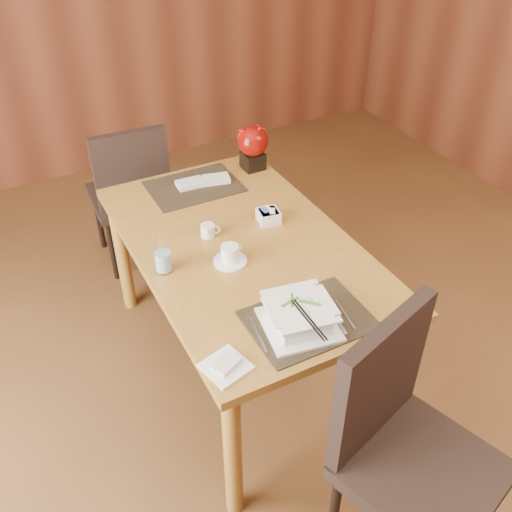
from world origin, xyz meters
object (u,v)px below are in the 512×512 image
soup_setting (300,316)px  far_chair (131,190)px  coffee_cup (230,255)px  near_chair (404,438)px  water_glass (163,254)px  creamer_jug (208,231)px  bread_plate (226,366)px  berry_decor (253,145)px  dining_table (243,261)px  sugar_caddy (268,216)px

soup_setting → far_chair: size_ratio=0.32×
coffee_cup → near_chair: (0.19, -0.93, -0.21)m
water_glass → creamer_jug: (0.26, 0.14, -0.06)m
coffee_cup → far_chair: (-0.10, 1.15, -0.26)m
coffee_cup → water_glass: 0.28m
soup_setting → coffee_cup: size_ratio=2.09×
coffee_cup → bread_plate: coffee_cup is taller
soup_setting → berry_decor: bearing=80.0°
dining_table → coffee_cup: size_ratio=10.53×
berry_decor → near_chair: near_chair is taller
sugar_caddy → near_chair: size_ratio=0.09×
dining_table → soup_setting: bearing=-95.0°
coffee_cup → creamer_jug: size_ratio=1.76×
near_chair → far_chair: near_chair is taller
near_chair → coffee_cup: bearing=84.1°
near_chair → water_glass: bearing=96.8°
sugar_caddy → water_glass: bearing=-167.7°
berry_decor → near_chair: (-0.27, -1.62, -0.31)m
water_glass → sugar_caddy: 0.57m
dining_table → bread_plate: (-0.37, -0.62, 0.10)m
sugar_caddy → berry_decor: berry_decor is taller
water_glass → dining_table: bearing=3.4°
soup_setting → coffee_cup: 0.47m
soup_setting → bread_plate: bearing=-161.1°
soup_setting → bread_plate: 0.33m
coffee_cup → bread_plate: 0.58m
water_glass → creamer_jug: bearing=28.9°
dining_table → soup_setting: 0.58m
soup_setting → bread_plate: (-0.32, -0.05, -0.05)m
coffee_cup → berry_decor: berry_decor is taller
soup_setting → far_chair: far_chair is taller
soup_setting → near_chair: size_ratio=0.29×
far_chair → berry_decor: bearing=143.0°
near_chair → far_chair: 2.11m
water_glass → sugar_caddy: bearing=12.3°
far_chair → dining_table: bearing=103.6°
bread_plate → near_chair: near_chair is taller
coffee_cup → water_glass: (-0.26, 0.07, 0.05)m
dining_table → near_chair: (0.09, -1.03, -0.08)m
creamer_jug → near_chair: 1.19m
sugar_caddy → far_chair: 1.06m
coffee_cup → far_chair: far_chair is taller
near_chair → bread_plate: bearing=120.3°
dining_table → far_chair: (-0.20, 1.05, -0.13)m
bread_plate → near_chair: (0.46, -0.41, -0.18)m
water_glass → near_chair: 1.14m
bread_plate → soup_setting: bearing=9.6°
creamer_jug → near_chair: size_ratio=0.08×
near_chair → dining_table: bearing=77.3°
creamer_jug → dining_table: bearing=-22.9°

